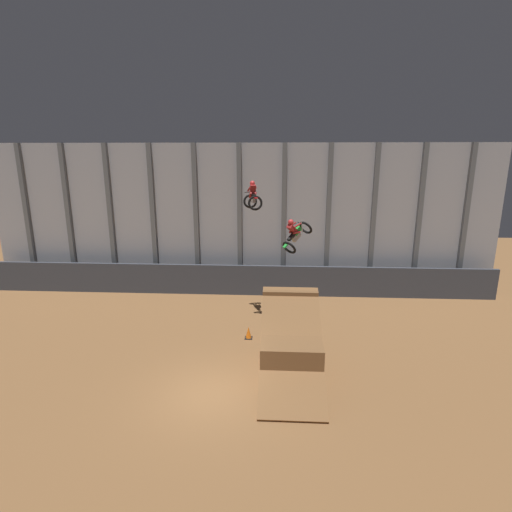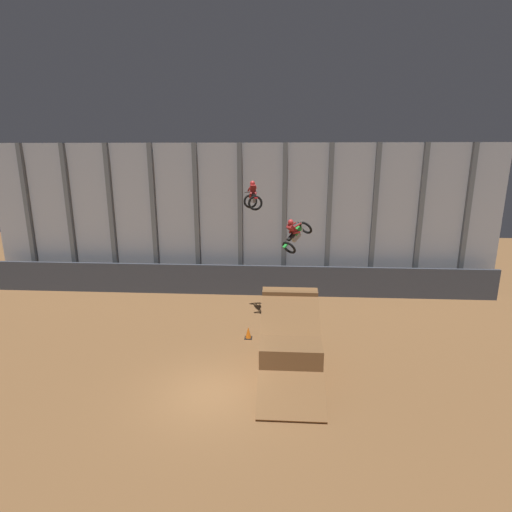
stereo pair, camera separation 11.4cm
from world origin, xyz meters
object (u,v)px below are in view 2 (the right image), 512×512
at_px(rider_bike_left_air, 253,198).
at_px(traffic_cone_near_ramp, 248,333).
at_px(rider_bike_right_air, 296,234).
at_px(dirt_ramp, 290,345).

xyz_separation_m(rider_bike_left_air, traffic_cone_near_ramp, (-0.04, -2.68, -6.17)).
xyz_separation_m(rider_bike_left_air, rider_bike_right_air, (2.13, -1.89, -1.48)).
bearing_deg(rider_bike_right_air, rider_bike_left_air, -179.22).
bearing_deg(traffic_cone_near_ramp, rider_bike_right_air, 20.13).
relative_size(dirt_ramp, traffic_cone_near_ramp, 8.97).
bearing_deg(dirt_ramp, traffic_cone_near_ramp, 126.00).
relative_size(dirt_ramp, rider_bike_right_air, 3.03).
distance_m(dirt_ramp, rider_bike_right_air, 5.22).
bearing_deg(rider_bike_left_air, rider_bike_right_air, -55.78).
height_order(dirt_ramp, rider_bike_right_air, rider_bike_right_air).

